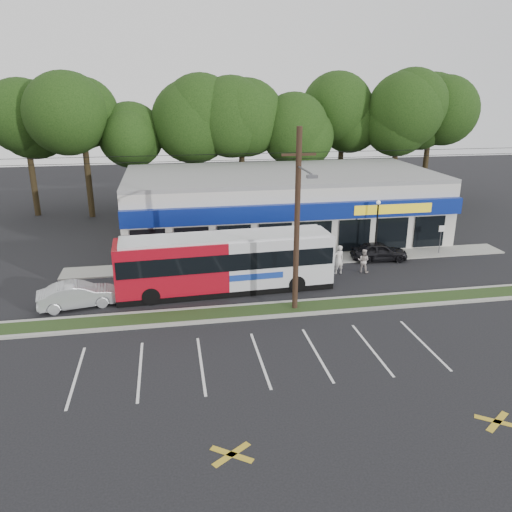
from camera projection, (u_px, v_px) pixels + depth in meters
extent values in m
plane|color=black|center=(245.00, 321.00, 26.60)|extent=(120.00, 120.00, 0.00)
cube|color=#213214|center=(242.00, 312.00, 27.51)|extent=(40.00, 1.60, 0.12)
cube|color=#9E9E93|center=(244.00, 319.00, 26.71)|extent=(40.00, 0.25, 0.14)
cube|color=#9E9E93|center=(240.00, 306.00, 28.30)|extent=(40.00, 0.25, 0.14)
cube|color=#9E9E93|center=(294.00, 260.00, 35.80)|extent=(32.00, 2.20, 0.10)
cube|color=silver|center=(280.00, 205.00, 41.62)|extent=(25.00, 12.00, 5.00)
cube|color=navy|center=(300.00, 212.00, 35.51)|extent=(25.00, 0.50, 1.20)
cube|color=black|center=(298.00, 238.00, 36.33)|extent=(24.00, 0.12, 2.40)
cube|color=yellow|center=(393.00, 209.00, 36.41)|extent=(6.00, 0.06, 0.70)
cube|color=gray|center=(281.00, 173.00, 40.77)|extent=(25.00, 12.00, 0.30)
cylinder|color=black|center=(297.00, 223.00, 26.42)|extent=(0.30, 0.30, 10.00)
cube|color=black|center=(299.00, 155.00, 25.26)|extent=(1.80, 0.12, 0.12)
cylinder|color=#59595E|center=(305.00, 170.00, 24.34)|extent=(0.10, 2.40, 0.10)
cube|color=#59595E|center=(312.00, 177.00, 23.16)|extent=(0.50, 0.25, 0.15)
cylinder|color=black|center=(240.00, 154.00, 24.74)|extent=(50.00, 0.02, 0.02)
cylinder|color=black|center=(240.00, 160.00, 24.83)|extent=(50.00, 0.02, 0.02)
cylinder|color=black|center=(376.00, 231.00, 35.98)|extent=(0.12, 0.12, 4.00)
sphere|color=silver|center=(379.00, 202.00, 35.31)|extent=(0.30, 0.30, 0.30)
cylinder|color=#59595E|center=(440.00, 240.00, 36.91)|extent=(0.06, 0.06, 2.20)
cube|color=white|center=(442.00, 229.00, 36.57)|extent=(0.45, 0.04, 0.45)
cylinder|color=black|center=(36.00, 187.00, 47.28)|extent=(0.56, 0.56, 5.72)
sphere|color=black|center=(27.00, 126.00, 45.48)|extent=(6.76, 6.76, 6.76)
cylinder|color=black|center=(91.00, 185.00, 48.10)|extent=(0.56, 0.56, 5.72)
sphere|color=black|center=(84.00, 126.00, 46.31)|extent=(6.76, 6.76, 6.76)
cylinder|color=black|center=(144.00, 184.00, 48.93)|extent=(0.56, 0.56, 5.72)
sphere|color=black|center=(139.00, 125.00, 47.13)|extent=(6.76, 6.76, 6.76)
cylinder|color=black|center=(195.00, 182.00, 49.76)|extent=(0.56, 0.56, 5.72)
sphere|color=black|center=(192.00, 124.00, 47.96)|extent=(6.76, 6.76, 6.76)
cylinder|color=black|center=(244.00, 180.00, 50.58)|extent=(0.56, 0.56, 5.72)
sphere|color=black|center=(244.00, 124.00, 48.79)|extent=(6.76, 6.76, 6.76)
cylinder|color=black|center=(292.00, 179.00, 51.41)|extent=(0.56, 0.56, 5.72)
sphere|color=black|center=(293.00, 123.00, 49.62)|extent=(6.76, 6.76, 6.76)
cylinder|color=black|center=(338.00, 178.00, 52.24)|extent=(0.56, 0.56, 5.72)
sphere|color=black|center=(341.00, 122.00, 50.44)|extent=(6.76, 6.76, 6.76)
cylinder|color=black|center=(383.00, 176.00, 53.06)|extent=(0.56, 0.56, 5.72)
sphere|color=black|center=(388.00, 122.00, 51.27)|extent=(6.76, 6.76, 6.76)
cylinder|color=black|center=(427.00, 175.00, 53.89)|extent=(0.56, 0.56, 5.72)
sphere|color=black|center=(433.00, 121.00, 52.10)|extent=(6.76, 6.76, 6.76)
cube|color=#A40C1B|center=(171.00, 265.00, 29.44)|extent=(6.61, 3.00, 2.97)
cube|color=silver|center=(277.00, 257.00, 30.79)|extent=(6.61, 3.00, 2.97)
cube|color=black|center=(226.00, 287.00, 30.65)|extent=(13.08, 3.25, 0.38)
cube|color=black|center=(225.00, 256.00, 30.00)|extent=(12.83, 3.35, 1.03)
cube|color=black|center=(327.00, 251.00, 31.42)|extent=(0.17, 2.30, 1.51)
cube|color=#193899|center=(257.00, 277.00, 29.39)|extent=(3.24, 0.18, 0.38)
cube|color=silver|center=(225.00, 237.00, 29.62)|extent=(12.42, 3.00, 0.19)
cylinder|color=black|center=(151.00, 296.00, 28.46)|extent=(1.05, 0.35, 1.04)
cylinder|color=black|center=(150.00, 281.00, 30.74)|extent=(1.05, 0.35, 1.04)
cylinder|color=black|center=(297.00, 284.00, 30.28)|extent=(1.05, 0.35, 1.04)
cylinder|color=black|center=(285.00, 270.00, 32.55)|extent=(1.05, 0.35, 1.04)
imported|color=black|center=(379.00, 251.00, 35.76)|extent=(4.10, 1.97, 1.35)
imported|color=#A6AAAE|center=(78.00, 295.00, 28.14)|extent=(4.56, 2.33, 1.43)
imported|color=silver|center=(339.00, 260.00, 33.07)|extent=(0.79, 0.59, 1.98)
imported|color=beige|center=(363.00, 261.00, 33.42)|extent=(0.99, 0.95, 1.61)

